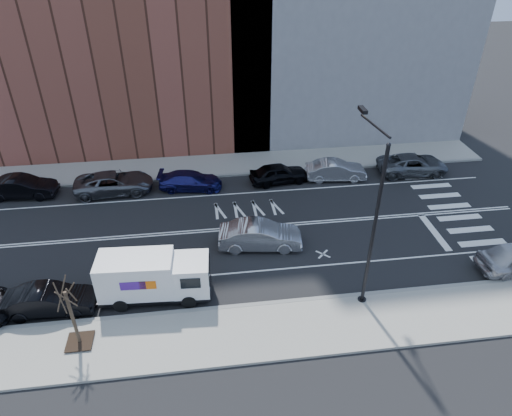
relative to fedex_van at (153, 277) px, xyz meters
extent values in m
plane|color=black|center=(3.64, 5.60, -1.37)|extent=(120.00, 120.00, 0.00)
cube|color=gray|center=(3.64, -3.20, -1.30)|extent=(44.00, 3.60, 0.15)
cube|color=gray|center=(3.64, 14.40, -1.30)|extent=(44.00, 3.60, 0.15)
cube|color=gray|center=(3.64, -1.40, -1.29)|extent=(44.00, 0.25, 0.17)
cube|color=gray|center=(3.64, 12.60, -1.29)|extent=(44.00, 0.25, 0.17)
cube|color=brown|center=(-4.36, 21.20, 9.63)|extent=(26.00, 10.00, 22.00)
cylinder|color=black|center=(10.64, -1.80, 3.13)|extent=(0.18, 0.18, 9.00)
cylinder|color=black|center=(10.64, -1.80, -1.27)|extent=(0.44, 0.44, 0.20)
sphere|color=black|center=(10.64, -1.80, 7.58)|extent=(0.20, 0.20, 0.20)
cylinder|color=black|center=(10.64, -0.10, 7.73)|extent=(0.11, 3.49, 0.48)
cube|color=black|center=(10.64, 1.60, 7.83)|extent=(0.25, 0.80, 0.18)
cube|color=#FFF2CC|center=(10.64, 1.60, 7.73)|extent=(0.18, 0.55, 0.03)
cube|color=black|center=(-3.36, -2.80, -1.14)|extent=(1.20, 1.20, 0.04)
cylinder|color=#382B1E|center=(-3.36, -2.80, 0.38)|extent=(0.16, 0.16, 3.20)
cylinder|color=#382B1E|center=(-3.11, -2.80, 1.78)|extent=(0.06, 0.80, 1.44)
cylinder|color=#382B1E|center=(-3.28, -2.56, 1.78)|extent=(0.81, 0.31, 1.19)
cylinder|color=#382B1E|center=(-3.56, -2.65, 1.78)|extent=(0.58, 0.76, 1.50)
cylinder|color=#382B1E|center=(-3.56, -2.95, 1.78)|extent=(0.47, 0.61, 1.37)
cylinder|color=#382B1E|center=(-3.28, -3.04, 1.78)|extent=(0.72, 0.29, 1.13)
cube|color=black|center=(-0.02, 0.00, -0.97)|extent=(5.69, 2.21, 0.27)
cube|color=silver|center=(1.97, -0.11, 0.03)|extent=(1.91, 2.04, 1.80)
cube|color=black|center=(2.88, -0.16, 0.30)|extent=(0.15, 1.67, 0.86)
cube|color=black|center=(1.91, -1.09, 0.30)|extent=(0.99, 0.09, 0.63)
cube|color=black|center=(2.02, 0.87, 0.30)|extent=(0.99, 0.09, 0.63)
cube|color=black|center=(2.85, -0.16, -0.88)|extent=(0.24, 1.81, 0.32)
cube|color=silver|center=(-0.83, 0.05, 0.21)|extent=(3.90, 2.19, 2.08)
cube|color=#47198C|center=(-0.88, -0.96, 0.34)|extent=(1.26, 0.09, 0.50)
cube|color=orange|center=(-0.16, -1.00, 0.34)|extent=(0.81, 0.06, 0.50)
cube|color=#47198C|center=(-0.77, 1.06, 0.34)|extent=(1.26, 0.09, 0.50)
cube|color=orange|center=(-0.05, 1.01, 0.34)|extent=(0.81, 0.06, 0.50)
cylinder|color=black|center=(1.73, -1.00, -0.99)|extent=(0.77, 0.29, 0.76)
cylinder|color=black|center=(1.84, 0.80, -0.99)|extent=(0.77, 0.29, 0.76)
cylinder|color=black|center=(-1.69, -0.81, -0.99)|extent=(0.77, 0.29, 0.76)
cylinder|color=black|center=(-1.59, 0.99, -0.99)|extent=(0.77, 0.29, 0.76)
imported|color=black|center=(-9.85, 11.52, -0.60)|extent=(4.80, 1.99, 1.55)
imported|color=#575A60|center=(-3.49, 11.28, -0.61)|extent=(5.64, 2.86, 1.53)
imported|color=navy|center=(1.95, 11.08, -0.71)|extent=(4.77, 2.42, 1.33)
imported|color=black|center=(8.50, 11.19, -0.64)|extent=(4.51, 2.27, 1.47)
imported|color=#AFB0B4|center=(12.86, 11.11, -0.63)|extent=(4.60, 1.93, 1.48)
imported|color=#565A5F|center=(19.01, 11.24, -0.63)|extent=(5.47, 2.70, 1.49)
imported|color=#ADAEB2|center=(6.04, 3.56, -0.56)|extent=(5.12, 2.29, 1.63)
imported|color=black|center=(-5.19, -0.36, -0.64)|extent=(4.49, 1.65, 1.47)
camera|label=1|loc=(2.92, -18.22, 15.67)|focal=32.00mm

